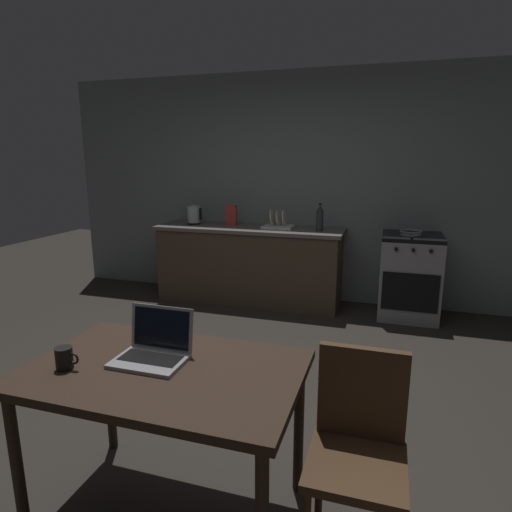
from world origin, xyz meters
name	(u,v)px	position (x,y,z in m)	size (l,w,h in m)	color
ground_plane	(217,403)	(0.00, 0.00, 0.00)	(12.00, 12.00, 0.00)	#2D2823
back_wall	(323,189)	(0.30, 2.53, 1.31)	(6.40, 0.10, 2.62)	gray
kitchen_counter	(249,264)	(-0.48, 2.18, 0.44)	(2.16, 0.64, 0.89)	#4C3D2D
stove_oven	(410,276)	(1.30, 2.18, 0.44)	(0.60, 0.62, 0.89)	gray
dining_table	(165,384)	(0.14, -0.93, 0.67)	(1.22, 0.77, 0.75)	#332319
chair	(358,440)	(0.99, -0.83, 0.50)	(0.40, 0.40, 0.87)	#4C331E
laptop	(153,350)	(0.06, -0.88, 0.80)	(0.32, 0.26, 0.23)	#99999E
electric_kettle	(194,215)	(-1.17, 2.18, 0.99)	(0.18, 0.16, 0.23)	black
bottle	(320,218)	(0.34, 2.13, 1.03)	(0.08, 0.08, 0.30)	#2D2D33
frying_pan	(411,233)	(1.28, 2.15, 0.91)	(0.22, 0.39, 0.05)	gray
coffee_mug	(65,358)	(-0.27, -1.07, 0.80)	(0.11, 0.07, 0.10)	black
cereal_box	(231,215)	(-0.71, 2.20, 1.01)	(0.13, 0.05, 0.24)	#B2382D
dish_rack	(278,224)	(-0.13, 2.18, 0.93)	(0.34, 0.26, 0.21)	silver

